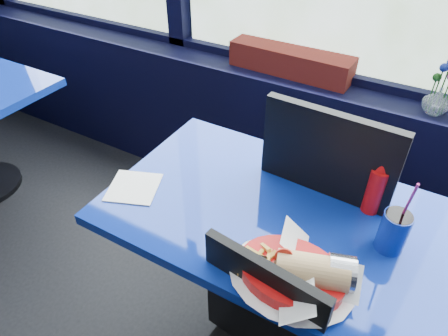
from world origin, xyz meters
TOP-DOWN VIEW (x-y plane):
  - window_sill at (0.00, 2.87)m, footprint 5.00×0.26m
  - near_table at (0.30, 2.00)m, footprint 1.20×0.70m
  - chair_near_back at (0.35, 2.31)m, footprint 0.50×0.51m
  - planter_box at (-0.07, 2.89)m, footprint 0.63×0.18m
  - flower_vase at (0.62, 2.83)m, footprint 0.14×0.14m
  - food_basket at (0.41, 1.76)m, footprint 0.33×0.33m
  - ketchup_bottle at (0.53, 2.16)m, footprint 0.06×0.06m
  - soda_cup at (0.61, 2.02)m, footprint 0.08×0.08m
  - napkin at (-0.22, 1.85)m, footprint 0.22×0.22m

SIDE VIEW (x-z plane):
  - window_sill at x=0.00m, z-range 0.00..0.80m
  - near_table at x=0.30m, z-range 0.19..0.94m
  - chair_near_back at x=0.35m, z-range 0.08..1.14m
  - napkin at x=-0.22m, z-range 0.75..0.75m
  - food_basket at x=0.41m, z-range 0.73..0.85m
  - soda_cup at x=0.61m, z-range 0.68..0.96m
  - ketchup_bottle at x=0.53m, z-range 0.74..0.95m
  - planter_box at x=-0.07m, z-range 0.80..0.92m
  - flower_vase at x=0.62m, z-range 0.75..0.99m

